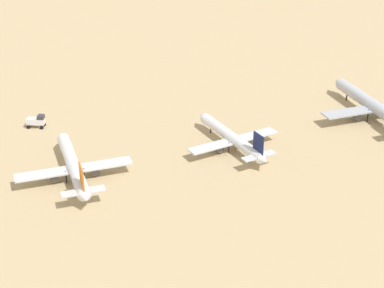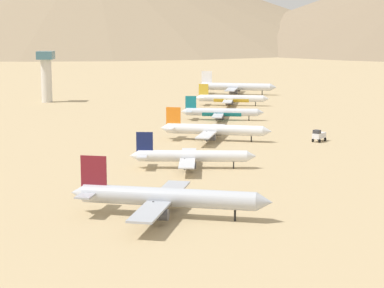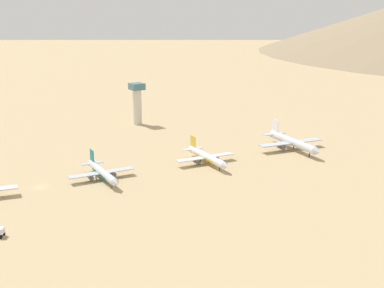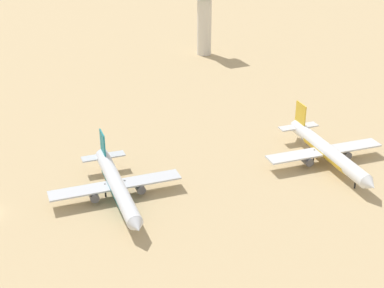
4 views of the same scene
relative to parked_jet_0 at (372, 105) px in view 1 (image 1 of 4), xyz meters
name	(u,v)px [view 1 (image 1 of 4)]	position (x,y,z in m)	size (l,w,h in m)	color
parked_jet_0	(372,105)	(0.00, 0.00, 0.00)	(40.83, 33.42, 11.82)	#B2B7C1
parked_jet_1	(232,138)	(3.69, 47.12, -0.76)	(33.01, 26.73, 9.55)	silver
parked_jet_2	(73,166)	(9.75, 90.06, -0.49)	(35.79, 29.30, 10.37)	silver
service_truck	(37,121)	(42.92, 89.06, -1.90)	(5.07, 5.66, 3.90)	silver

